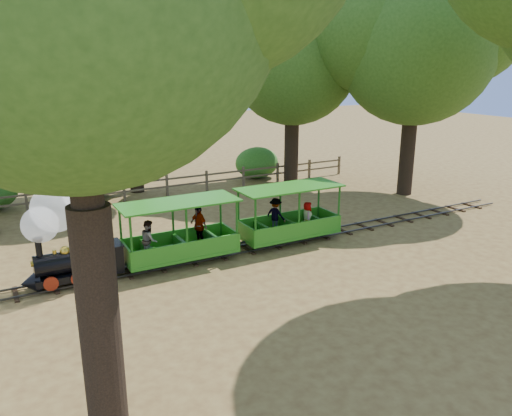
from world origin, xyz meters
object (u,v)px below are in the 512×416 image
locomotive (67,223)px  carriage_front (179,238)px  fence (187,181)px  carriage_rear (288,220)px

locomotive → carriage_front: locomotive is taller
locomotive → carriage_front: bearing=-0.8°
locomotive → fence: bearing=50.6°
carriage_rear → carriage_front: bearing=-179.8°
locomotive → carriage_front: 3.31m
carriage_rear → fence: 7.99m
fence → carriage_front: bearing=-112.8°
locomotive → carriage_front: (3.17, -0.04, -0.97)m
carriage_front → fence: 8.66m
locomotive → fence: 10.34m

